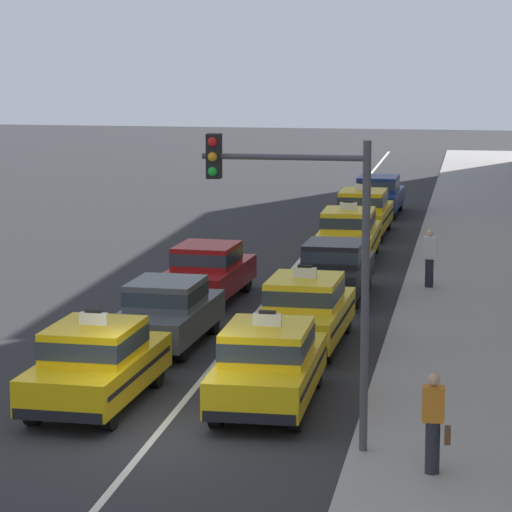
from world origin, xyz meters
TOP-DOWN VIEW (x-y plane):
  - ground_plane at (0.00, 0.00)m, footprint 160.00×160.00m
  - lane_stripe_left_right at (0.00, 20.00)m, footprint 0.14×80.00m
  - sidewalk_curb at (5.60, 15.00)m, footprint 4.00×90.00m
  - taxi_left_nearest at (-1.63, 1.60)m, footprint 1.98×4.62m
  - sedan_left_second at (-1.45, 6.76)m, footprint 1.94×4.37m
  - sedan_left_third at (-1.61, 12.16)m, footprint 2.01×4.39m
  - taxi_right_nearest at (1.72, 2.08)m, footprint 1.84×4.57m
  - taxi_right_second at (1.75, 7.28)m, footprint 1.94×4.61m
  - sedan_right_third at (1.78, 13.18)m, footprint 1.88×4.35m
  - taxi_right_fourth at (1.54, 19.42)m, footprint 1.85×4.57m
  - taxi_right_fifth at (1.53, 24.87)m, footprint 1.91×4.60m
  - sedan_right_sixth at (1.63, 30.52)m, footprint 1.89×4.35m
  - pedestrian_near_crosswalk at (5.08, -1.80)m, footprint 0.47×0.24m
  - pedestrian_mid_block at (4.35, 14.43)m, footprint 0.36×0.24m
  - traffic_light_pole at (2.89, -0.80)m, footprint 2.87×0.33m

SIDE VIEW (x-z plane):
  - ground_plane at x=0.00m, z-range 0.00..0.00m
  - lane_stripe_left_right at x=0.00m, z-range 0.00..0.01m
  - sidewalk_curb at x=5.60m, z-range 0.00..0.15m
  - sedan_left_second at x=-1.45m, z-range 0.06..1.64m
  - sedan_left_third at x=-1.61m, z-range 0.06..1.64m
  - sedan_right_third at x=1.78m, z-range 0.06..1.64m
  - sedan_right_sixth at x=1.63m, z-range 0.06..1.64m
  - taxi_left_nearest at x=-1.63m, z-range -0.10..1.86m
  - taxi_right_nearest at x=1.72m, z-range -0.10..1.86m
  - taxi_right_second at x=1.75m, z-range -0.10..1.86m
  - taxi_right_fourth at x=1.54m, z-range -0.10..1.86m
  - taxi_right_fifth at x=1.53m, z-range -0.10..1.86m
  - pedestrian_mid_block at x=4.35m, z-range 0.16..1.81m
  - pedestrian_near_crosswalk at x=5.08m, z-range 0.15..1.83m
  - traffic_light_pole at x=2.89m, z-range 1.03..6.61m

